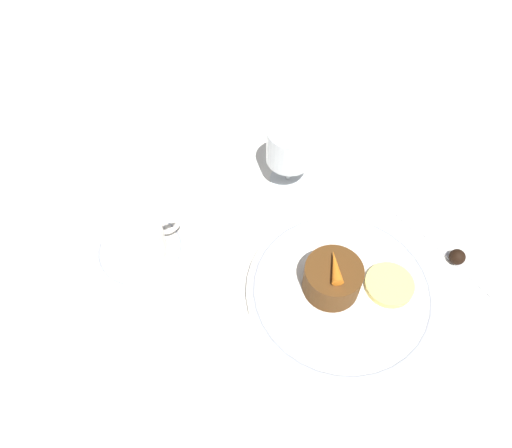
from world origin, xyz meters
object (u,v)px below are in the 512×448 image
Objects in this scene: fork at (433,241)px; wine_glass at (290,148)px; dinner_plate at (341,291)px; dessert_cake at (332,278)px; coffee_cup at (134,239)px.

wine_glass is at bearing 124.55° from fork.
wine_glass is 0.62× the size of fork.
dinner_plate is 0.03m from dessert_cake.
wine_glass is 1.40× the size of dessert_cake.
wine_glass reaches higher than dessert_cake.
dessert_cake is at bearing -101.68° from wine_glass.
dinner_plate is 2.35× the size of coffee_cup.
wine_glass is at bearing 6.86° from coffee_cup.
wine_glass reaches higher than dinner_plate.
coffee_cup is at bearing 141.53° from dinner_plate.
coffee_cup is (-0.24, 0.19, 0.03)m from dinner_plate.
wine_glass is (0.27, 0.03, 0.03)m from coffee_cup.
fork is 0.19m from dessert_cake.
wine_glass is 0.26m from fork.
dinner_plate is 0.30m from coffee_cup.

